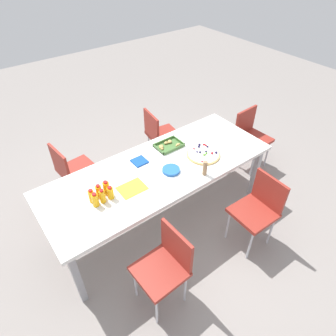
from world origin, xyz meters
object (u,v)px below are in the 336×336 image
at_px(cardboard_tube, 205,168).
at_px(plate_stack, 171,170).
at_px(snack_tray, 169,145).
at_px(chair_near_right, 259,207).
at_px(party_table, 159,172).
at_px(juice_bottle_3, 92,196).
at_px(fruit_pizza, 203,154).
at_px(chair_end, 250,134).
at_px(chair_far_left, 72,169).
at_px(chair_far_right, 159,133).
at_px(juice_bottle_1, 102,196).
at_px(napkin_stack, 139,161).
at_px(paper_folder, 132,188).
at_px(juice_bottle_4, 99,192).
at_px(juice_bottle_5, 106,188).
at_px(juice_bottle_2, 110,193).
at_px(chair_near_left, 166,264).
at_px(juice_bottle_0, 95,200).

bearing_deg(cardboard_tube, plate_stack, 134.83).
bearing_deg(snack_tray, chair_near_right, -74.20).
distance_m(party_table, plate_stack, 0.15).
distance_m(juice_bottle_3, fruit_pizza, 1.29).
bearing_deg(cardboard_tube, juice_bottle_3, 162.37).
relative_size(party_table, chair_end, 3.01).
distance_m(chair_near_right, plate_stack, 0.97).
height_order(chair_far_left, chair_far_right, same).
height_order(juice_bottle_1, napkin_stack, juice_bottle_1).
bearing_deg(chair_far_left, chair_end, 65.24).
relative_size(chair_far_left, chair_far_right, 1.00).
height_order(juice_bottle_1, paper_folder, juice_bottle_1).
bearing_deg(snack_tray, juice_bottle_4, -165.75).
height_order(party_table, snack_tray, snack_tray).
height_order(juice_bottle_1, juice_bottle_5, same).
bearing_deg(juice_bottle_3, juice_bottle_2, -22.36).
bearing_deg(juice_bottle_5, chair_near_right, -34.52).
relative_size(chair_far_right, juice_bottle_3, 5.79).
bearing_deg(juice_bottle_3, plate_stack, -6.80).
distance_m(juice_bottle_3, cardboard_tube, 1.13).
xyz_separation_m(party_table, chair_near_left, (-0.52, -0.81, -0.20)).
height_order(chair_near_right, juice_bottle_1, juice_bottle_1).
height_order(chair_far_right, juice_bottle_1, juice_bottle_1).
distance_m(chair_far_left, juice_bottle_0, 1.00).
bearing_deg(juice_bottle_4, paper_folder, -15.69).
height_order(juice_bottle_5, plate_stack, juice_bottle_5).
bearing_deg(juice_bottle_4, fruit_pizza, -5.04).
height_order(juice_bottle_1, snack_tray, juice_bottle_1).
bearing_deg(chair_near_right, snack_tray, 17.53).
height_order(chair_far_left, chair_near_left, same).
distance_m(chair_near_right, chair_end, 1.35).
xyz_separation_m(chair_far_left, chair_near_left, (0.13, -1.66, 0.00)).
bearing_deg(juice_bottle_2, juice_bottle_0, -179.21).
distance_m(chair_near_left, juice_bottle_0, 0.83).
bearing_deg(plate_stack, chair_far_right, 60.63).
relative_size(chair_far_right, napkin_stack, 5.53).
height_order(juice_bottle_5, napkin_stack, juice_bottle_5).
bearing_deg(juice_bottle_5, chair_far_left, 92.66).
xyz_separation_m(chair_far_left, paper_folder, (0.26, -0.94, 0.26)).
bearing_deg(chair_far_right, juice_bottle_0, -48.34).
bearing_deg(juice_bottle_4, chair_near_right, -32.95).
xyz_separation_m(chair_near_right, juice_bottle_0, (-1.39, 0.78, 0.33)).
bearing_deg(chair_end, juice_bottle_2, 1.64).
distance_m(juice_bottle_3, juice_bottle_5, 0.16).
height_order(party_table, fruit_pizza, fruit_pizza).
bearing_deg(party_table, cardboard_tube, -49.72).
relative_size(chair_far_left, juice_bottle_2, 5.99).
bearing_deg(paper_folder, chair_far_left, 105.51).
xyz_separation_m(chair_near_right, napkin_stack, (-0.73, 1.07, 0.27)).
xyz_separation_m(juice_bottle_2, juice_bottle_5, (-0.00, 0.07, 0.01)).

